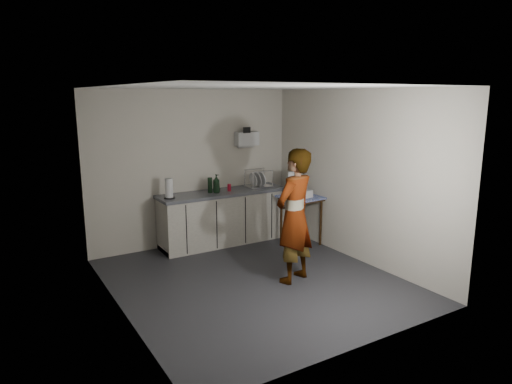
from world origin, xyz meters
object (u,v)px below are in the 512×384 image
paper_towel (169,189)px  side_table (301,202)px  standing_man (294,216)px  soda_can (229,188)px  dark_bottle (210,185)px  bakery_box (300,191)px  dish_rack (258,183)px  kitchen_counter (223,219)px  soap_bottle (216,184)px

paper_towel → side_table: bearing=-18.6°
standing_man → soda_can: size_ratio=15.22×
standing_man → dark_bottle: standing_man is taller
standing_man → soda_can: (0.03, 1.92, 0.06)m
paper_towel → bakery_box: 2.15m
soda_can → dish_rack: dish_rack is taller
kitchen_counter → soda_can: size_ratio=18.70×
dish_rack → soda_can: bearing=-176.5°
soda_can → paper_towel: paper_towel is taller
standing_man → bakery_box: size_ratio=4.39×
kitchen_counter → bakery_box: bakery_box is taller
soda_can → bakery_box: bearing=-37.3°
side_table → soap_bottle: 1.46m
kitchen_counter → side_table: (1.10, -0.74, 0.30)m
bakery_box → dark_bottle: bearing=140.0°
dish_rack → soap_bottle: bearing=-176.5°
kitchen_counter → bakery_box: 1.39m
kitchen_counter → side_table: kitchen_counter is taller
standing_man → dark_bottle: 1.99m
side_table → dark_bottle: size_ratio=3.27×
dark_bottle → paper_towel: paper_towel is taller
side_table → standing_man: size_ratio=0.46×
kitchen_counter → side_table: bearing=-33.9°
paper_towel → soap_bottle: bearing=-0.7°
soap_bottle → standing_man: bearing=-83.4°
side_table → dish_rack: (-0.40, 0.74, 0.25)m
standing_man → paper_towel: size_ratio=5.77×
soda_can → bakery_box: 1.19m
kitchen_counter → dish_rack: size_ratio=5.04×
bakery_box → dish_rack: bearing=105.7°
standing_man → bakery_box: (0.98, 1.19, 0.02)m
dark_bottle → bakery_box: (1.28, -0.77, -0.11)m
kitchen_counter → standing_man: size_ratio=1.23×
kitchen_counter → paper_towel: bearing=-177.5°
paper_towel → soda_can: bearing=0.3°
standing_man → dish_rack: bearing=-127.7°
soda_can → bakery_box: size_ratio=0.29×
standing_man → soap_bottle: size_ratio=5.87×
bakery_box → kitchen_counter: bearing=135.0°
kitchen_counter → dark_bottle: dark_bottle is taller
kitchen_counter → standing_man: (0.07, -1.95, 0.49)m
soap_bottle → paper_towel: bearing=179.3°
kitchen_counter → standing_man: 2.01m
dark_bottle → dish_rack: 0.94m
standing_man → side_table: bearing=-150.1°
soap_bottle → soda_can: bearing=3.6°
dish_rack → dark_bottle: bearing=179.4°
dark_bottle → standing_man: bearing=-81.1°
side_table → soda_can: bearing=141.1°
bakery_box → soap_bottle: bearing=140.3°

